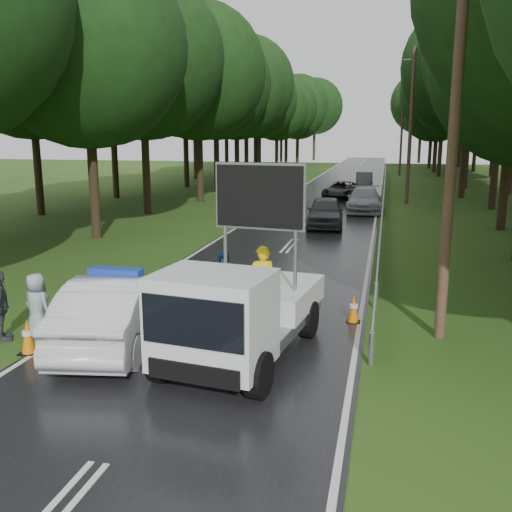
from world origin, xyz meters
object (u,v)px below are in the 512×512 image
(civilian, at_px, (225,281))
(queue_car_fourth, at_px, (364,180))
(queue_car_first, at_px, (325,212))
(work_truck, at_px, (238,312))
(queue_car_second, at_px, (364,200))
(queue_car_third, at_px, (342,191))
(police_sedan, at_px, (118,310))
(officer, at_px, (262,283))
(barrier, at_px, (252,291))

(civilian, height_order, queue_car_fourth, civilian)
(civilian, xyz_separation_m, queue_car_first, (1.14, 14.42, -0.03))
(work_truck, relative_size, queue_car_fourth, 1.30)
(work_truck, xyz_separation_m, queue_car_second, (1.60, 23.82, -0.36))
(queue_car_first, height_order, queue_car_third, queue_car_first)
(civilian, bearing_deg, queue_car_first, 79.79)
(police_sedan, bearing_deg, queue_car_second, -110.20)
(queue_car_first, bearing_deg, officer, -94.47)
(queue_car_second, bearing_deg, police_sedan, -102.28)
(barrier, distance_m, officer, 0.71)
(officer, distance_m, queue_car_fourth, 36.53)
(police_sedan, height_order, queue_car_second, police_sedan)
(officer, relative_size, queue_car_first, 0.43)
(barrier, bearing_deg, queue_car_fourth, 88.89)
(queue_car_second, relative_size, queue_car_third, 1.06)
(barrier, distance_m, civilian, 1.66)
(work_truck, distance_m, queue_car_second, 23.88)
(officer, bearing_deg, queue_car_first, -108.07)
(work_truck, relative_size, civilian, 3.34)
(queue_car_second, xyz_separation_m, queue_car_fourth, (-0.64, 15.51, -0.06))
(work_truck, height_order, queue_car_first, work_truck)
(queue_car_fourth, bearing_deg, queue_car_first, -95.63)
(officer, bearing_deg, work_truck, 73.99)
(barrier, bearing_deg, queue_car_second, 85.93)
(barrier, relative_size, queue_car_second, 0.60)
(barrier, height_order, queue_car_second, queue_car_second)
(civilian, bearing_deg, queue_car_fourth, 80.80)
(officer, height_order, queue_car_second, officer)
(police_sedan, distance_m, officer, 3.69)
(barrier, height_order, queue_car_third, queue_car_third)
(work_truck, height_order, officer, work_truck)
(queue_car_fourth, bearing_deg, civilian, -96.31)
(police_sedan, relative_size, queue_car_fourth, 1.26)
(police_sedan, height_order, work_truck, work_truck)
(barrier, xyz_separation_m, queue_car_second, (1.80, 21.71, -0.22))
(queue_car_third, bearing_deg, barrier, -82.77)
(barrier, xyz_separation_m, queue_car_fourth, (1.16, 37.22, -0.27))
(officer, height_order, civilian, officer)
(barrier, bearing_deg, queue_car_first, 90.32)
(police_sedan, relative_size, officer, 2.65)
(barrier, distance_m, queue_car_third, 27.71)
(queue_car_second, bearing_deg, queue_car_third, 105.19)
(police_sedan, height_order, barrier, police_sedan)
(work_truck, height_order, barrier, work_truck)
(queue_car_third, bearing_deg, queue_car_fourth, 90.28)
(police_sedan, xyz_separation_m, work_truck, (2.86, -0.37, 0.28))
(barrier, bearing_deg, officer, 82.80)
(police_sedan, relative_size, queue_car_second, 1.02)
(barrier, height_order, civilian, civilian)
(queue_car_fourth, bearing_deg, queue_car_third, -99.76)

